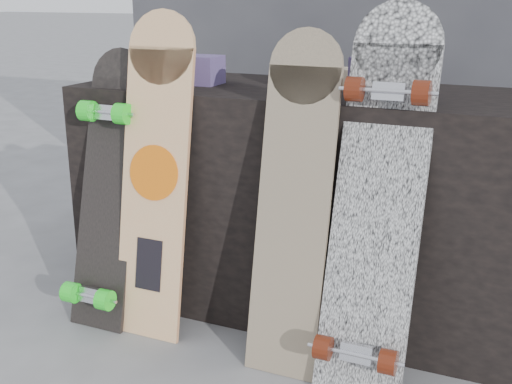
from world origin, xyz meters
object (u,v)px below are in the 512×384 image
at_px(longboard_geisha, 155,168).
at_px(skateboard_dark, 107,186).
at_px(longboard_celtic, 295,194).
at_px(vendor_table, 305,200).
at_px(longboard_cascadia, 379,194).

relative_size(longboard_geisha, skateboard_dark, 1.14).
bearing_deg(skateboard_dark, longboard_celtic, -1.23).
bearing_deg(longboard_celtic, vendor_table, 104.60).
height_order(vendor_table, longboard_celtic, longboard_celtic).
distance_m(vendor_table, longboard_celtic, 0.42).
bearing_deg(longboard_celtic, longboard_cascadia, 4.73).
distance_m(vendor_table, skateboard_dark, 0.70).
height_order(longboard_geisha, skateboard_dark, longboard_geisha).
height_order(longboard_celtic, skateboard_dark, longboard_celtic).
relative_size(longboard_geisha, longboard_celtic, 1.04).
relative_size(longboard_cascadia, skateboard_dark, 1.17).
bearing_deg(longboard_cascadia, longboard_geisha, 179.74).
bearing_deg(longboard_cascadia, vendor_table, 133.74).
relative_size(vendor_table, longboard_celtic, 1.57).
height_order(vendor_table, longboard_geisha, longboard_geisha).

